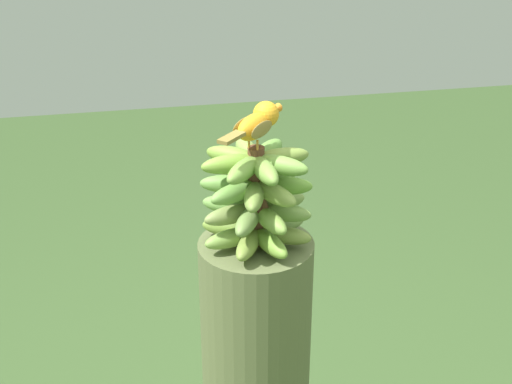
# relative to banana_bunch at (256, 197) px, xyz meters

# --- Properties ---
(banana_bunch) EXTENTS (0.26, 0.26, 0.23)m
(banana_bunch) POSITION_rel_banana_bunch_xyz_m (0.00, 0.00, 0.00)
(banana_bunch) COLOR brown
(banana_bunch) RESTS_ON banana_tree
(perched_bird) EXTENTS (0.17, 0.17, 0.09)m
(perched_bird) POSITION_rel_banana_bunch_xyz_m (0.01, 0.01, 0.17)
(perched_bird) COLOR #C68933
(perched_bird) RESTS_ON banana_bunch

